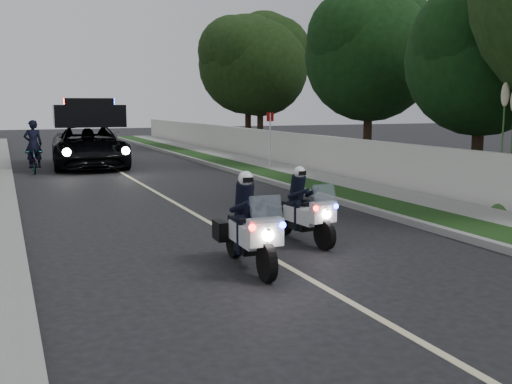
{
  "coord_description": "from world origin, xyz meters",
  "views": [
    {
      "loc": [
        -4.25,
        -7.64,
        2.7
      ],
      "look_at": [
        0.23,
        2.69,
        1.0
      ],
      "focal_mm": 40.91,
      "sensor_mm": 36.0,
      "label": 1
    }
  ],
  "objects": [
    {
      "name": "ground",
      "position": [
        0.0,
        0.0,
        0.0
      ],
      "size": [
        120.0,
        120.0,
        0.0
      ],
      "primitive_type": "plane",
      "color": "black",
      "rests_on": "ground"
    },
    {
      "name": "tree_right_e",
      "position": [
        9.65,
        23.81,
        0.0
      ],
      "size": [
        6.66,
        6.66,
        9.26
      ],
      "primitive_type": null,
      "rotation": [
        0.0,
        0.0,
        0.22
      ],
      "color": "black",
      "rests_on": "ground"
    },
    {
      "name": "cyclist",
      "position": [
        -3.18,
        16.91,
        0.0
      ],
      "size": [
        0.73,
        0.52,
        1.89
      ],
      "primitive_type": "imported",
      "rotation": [
        0.0,
        0.0,
        3.25
      ],
      "color": "black",
      "rests_on": "ground"
    },
    {
      "name": "sidewalk_right",
      "position": [
        6.1,
        10.0,
        0.08
      ],
      "size": [
        1.4,
        60.0,
        0.16
      ],
      "primitive_type": "cube",
      "color": "gray",
      "rests_on": "ground"
    },
    {
      "name": "sign_post",
      "position": [
        6.0,
        14.52,
        0.0
      ],
      "size": [
        0.47,
        0.47,
        2.45
      ],
      "primitive_type": null,
      "rotation": [
        0.0,
        0.0,
        0.27
      ],
      "color": "red",
      "rests_on": "ground"
    },
    {
      "name": "lane_marking",
      "position": [
        0.0,
        10.0,
        0.0
      ],
      "size": [
        0.12,
        50.0,
        0.01
      ],
      "primitive_type": "cube",
      "color": "#BFB78C",
      "rests_on": "ground"
    },
    {
      "name": "police_moto_left",
      "position": [
        -0.62,
        1.03,
        0.0
      ],
      "size": [
        0.76,
        1.93,
        1.62
      ],
      "primitive_type": null,
      "rotation": [
        0.0,
        0.0,
        -0.05
      ],
      "color": "silver",
      "rests_on": "ground"
    },
    {
      "name": "police_suv",
      "position": [
        -0.85,
        18.41,
        0.0
      ],
      "size": [
        3.43,
        6.68,
        3.16
      ],
      "primitive_type": "imported",
      "rotation": [
        0.0,
        0.0,
        -0.07
      ],
      "color": "black",
      "rests_on": "ground"
    },
    {
      "name": "bicycle",
      "position": [
        -3.18,
        16.91,
        0.0
      ],
      "size": [
        0.61,
        1.73,
        0.9
      ],
      "primitive_type": "imported",
      "rotation": [
        0.0,
        0.0,
        -0.01
      ],
      "color": "black",
      "rests_on": "ground"
    },
    {
      "name": "tree_right_a",
      "position": [
        9.54,
        6.52,
        0.0
      ],
      "size": [
        5.14,
        5.14,
        7.89
      ],
      "primitive_type": null,
      "rotation": [
        0.0,
        0.0,
        0.09
      ],
      "color": "#123510",
      "rests_on": "ground"
    },
    {
      "name": "tree_right_c",
      "position": [
        10.03,
        13.34,
        0.0
      ],
      "size": [
        7.27,
        7.27,
        9.13
      ],
      "primitive_type": null,
      "rotation": [
        0.0,
        0.0,
        -0.43
      ],
      "color": "black",
      "rests_on": "ground"
    },
    {
      "name": "grass_verge",
      "position": [
        4.8,
        10.0,
        0.08
      ],
      "size": [
        1.2,
        60.0,
        0.16
      ],
      "primitive_type": "cube",
      "color": "#193814",
      "rests_on": "ground"
    },
    {
      "name": "property_wall",
      "position": [
        7.1,
        10.0,
        0.75
      ],
      "size": [
        0.22,
        60.0,
        1.5
      ],
      "primitive_type": "cube",
      "color": "beige",
      "rests_on": "ground"
    },
    {
      "name": "curb_right",
      "position": [
        4.1,
        10.0,
        0.07
      ],
      "size": [
        0.2,
        60.0,
        0.15
      ],
      "primitive_type": "cube",
      "color": "gray",
      "rests_on": "ground"
    },
    {
      "name": "tree_right_d",
      "position": [
        9.3,
        24.82,
        0.0
      ],
      "size": [
        5.98,
        5.98,
        9.74
      ],
      "primitive_type": null,
      "rotation": [
        0.0,
        0.0,
        -0.02
      ],
      "color": "#1C3612",
      "rests_on": "ground"
    },
    {
      "name": "police_moto_right",
      "position": [
        1.08,
        2.35,
        0.0
      ],
      "size": [
        0.79,
        1.82,
        1.5
      ],
      "primitive_type": null,
      "rotation": [
        0.0,
        0.0,
        0.1
      ],
      "color": "silver",
      "rests_on": "ground"
    },
    {
      "name": "curb_left",
      "position": [
        -4.1,
        10.0,
        0.07
      ],
      "size": [
        0.2,
        60.0,
        0.15
      ],
      "primitive_type": "cube",
      "color": "gray",
      "rests_on": "ground"
    }
  ]
}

